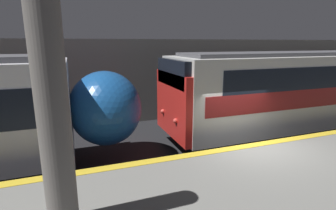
% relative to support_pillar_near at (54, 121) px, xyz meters
% --- Properties ---
extents(ground_plane, '(120.00, 120.00, 0.00)m').
position_rel_support_pillar_near_xyz_m(ground_plane, '(5.46, 2.02, -2.90)').
color(ground_plane, black).
extents(platform, '(40.00, 4.44, 1.04)m').
position_rel_support_pillar_near_xyz_m(platform, '(5.46, -0.20, -2.38)').
color(platform, slate).
rests_on(platform, ground).
extents(station_rear_barrier, '(50.00, 0.15, 4.29)m').
position_rel_support_pillar_near_xyz_m(station_rear_barrier, '(5.46, 8.89, -0.75)').
color(station_rear_barrier, '#9E998E').
rests_on(station_rear_barrier, ground).
extents(support_pillar_near, '(0.50, 0.50, 3.74)m').
position_rel_support_pillar_near_xyz_m(support_pillar_near, '(0.00, 0.00, 0.00)').
color(support_pillar_near, slate).
rests_on(support_pillar_near, platform).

